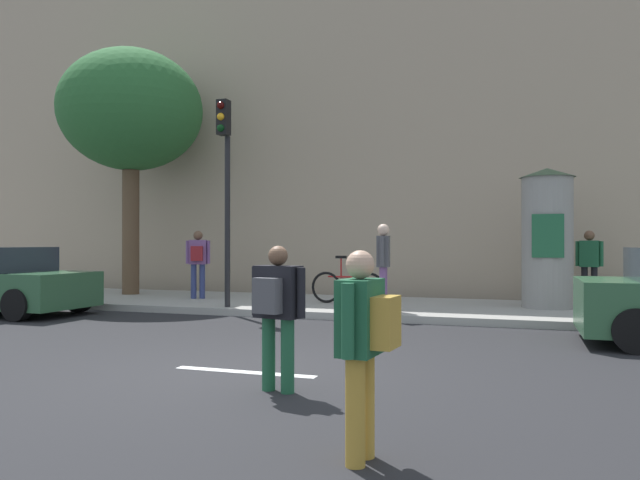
# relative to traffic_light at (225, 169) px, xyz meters

# --- Properties ---
(ground_plane) EXTENTS (80.00, 80.00, 0.00)m
(ground_plane) POSITION_rel_traffic_light_xyz_m (2.99, -5.24, -3.13)
(ground_plane) COLOR #232326
(sidewalk_curb) EXTENTS (36.00, 4.00, 0.15)m
(sidewalk_curb) POSITION_rel_traffic_light_xyz_m (2.99, 1.76, -3.05)
(sidewalk_curb) COLOR #9E9B93
(sidewalk_curb) RESTS_ON ground_plane
(lane_markings) EXTENTS (25.80, 0.16, 0.01)m
(lane_markings) POSITION_rel_traffic_light_xyz_m (2.99, -5.24, -3.12)
(lane_markings) COLOR silver
(lane_markings) RESTS_ON ground_plane
(building_backdrop) EXTENTS (36.00, 5.00, 9.68)m
(building_backdrop) POSITION_rel_traffic_light_xyz_m (2.99, 6.76, 1.71)
(building_backdrop) COLOR tan
(building_backdrop) RESTS_ON ground_plane
(traffic_light) EXTENTS (0.24, 0.45, 4.44)m
(traffic_light) POSITION_rel_traffic_light_xyz_m (0.00, 0.00, 0.00)
(traffic_light) COLOR black
(traffic_light) RESTS_ON sidewalk_curb
(poster_column) EXTENTS (1.15, 1.15, 2.98)m
(poster_column) POSITION_rel_traffic_light_xyz_m (6.55, 2.15, -1.47)
(poster_column) COLOR gray
(poster_column) RESTS_ON sidewalk_curb
(street_tree) EXTENTS (3.83, 3.83, 6.59)m
(street_tree) POSITION_rel_traffic_light_xyz_m (-4.01, 2.24, 1.95)
(street_tree) COLOR brown
(street_tree) RESTS_ON sidewalk_curb
(pedestrian_with_bag) EXTENTS (0.41, 0.58, 1.49)m
(pedestrian_with_bag) POSITION_rel_traffic_light_xyz_m (5.11, -7.71, -2.25)
(pedestrian_with_bag) COLOR #B78C33
(pedestrian_with_bag) RESTS_ON ground_plane
(pedestrian_tallest) EXTENTS (0.65, 0.45, 1.51)m
(pedestrian_tallest) POSITION_rel_traffic_light_xyz_m (3.74, -6.02, -2.23)
(pedestrian_tallest) COLOR #1E5938
(pedestrian_tallest) RESTS_ON ground_plane
(pedestrian_in_light_jacket) EXTENTS (0.58, 0.30, 1.66)m
(pedestrian_in_light_jacket) POSITION_rel_traffic_light_xyz_m (7.46, 3.26, -2.01)
(pedestrian_in_light_jacket) COLOR black
(pedestrian_in_light_jacket) RESTS_ON sidewalk_curb
(pedestrian_in_red_top) EXTENTS (0.28, 0.56, 1.77)m
(pedestrian_in_red_top) POSITION_rel_traffic_light_xyz_m (3.37, 0.42, -1.94)
(pedestrian_in_red_top) COLOR #724C84
(pedestrian_in_red_top) RESTS_ON sidewalk_curb
(pedestrian_in_dark_shirt) EXTENTS (0.57, 0.48, 1.68)m
(pedestrian_in_dark_shirt) POSITION_rel_traffic_light_xyz_m (-1.60, 1.63, -1.97)
(pedestrian_in_dark_shirt) COLOR navy
(pedestrian_in_dark_shirt) RESTS_ON sidewalk_curb
(bicycle_leaning) EXTENTS (1.77, 0.17, 1.09)m
(bicycle_leaning) POSITION_rel_traffic_light_xyz_m (2.27, 1.59, -2.59)
(bicycle_leaning) COLOR black
(bicycle_leaning) RESTS_ON sidewalk_curb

